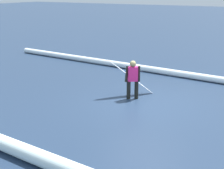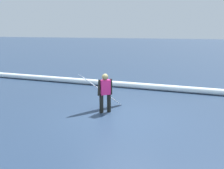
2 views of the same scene
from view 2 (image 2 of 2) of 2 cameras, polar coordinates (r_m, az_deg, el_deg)
ground_plane at (r=8.32m, az=2.18°, el=-7.40°), size 127.25×127.25×0.00m
surfer at (r=8.46m, az=-1.61°, el=-1.54°), size 0.44×0.40×1.38m
surfboard at (r=8.89m, az=-2.55°, el=-1.39°), size 1.47×1.39×1.41m
wave_crest_foreground at (r=12.08m, az=5.51°, el=-0.22°), size 20.10×1.87×0.29m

